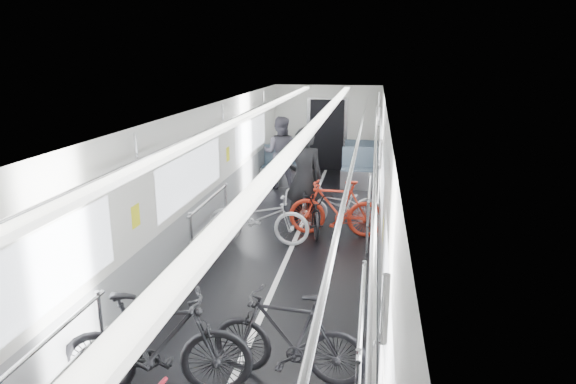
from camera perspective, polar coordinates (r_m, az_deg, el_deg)
name	(u,v)px	position (r m, az deg, el deg)	size (l,w,h in m)	color
car_shell	(301,170)	(9.61, 1.44, 2.40)	(3.02, 14.01, 2.41)	black
bike_left_mid	(157,345)	(5.26, -14.40, -16.16)	(0.52, 1.84, 1.11)	black
bike_left_far	(258,217)	(8.98, -3.38, -2.83)	(0.64, 1.82, 0.96)	silver
bike_right_near	(289,336)	(5.37, 0.08, -15.74)	(0.46, 1.62, 0.97)	black
bike_right_mid	(341,205)	(9.98, 5.86, -1.43)	(0.55, 1.57, 0.82)	silver
bike_right_far	(336,208)	(9.38, 5.38, -1.79)	(0.49, 1.75, 1.05)	red
bike_aisle	(314,210)	(9.62, 2.94, -2.03)	(0.54, 1.56, 0.82)	black
person_standing	(304,179)	(9.59, 1.76, 1.47)	(0.71, 0.47, 1.96)	black
person_seated	(280,153)	(12.63, -0.86, 4.39)	(0.86, 0.67, 1.78)	#312F37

